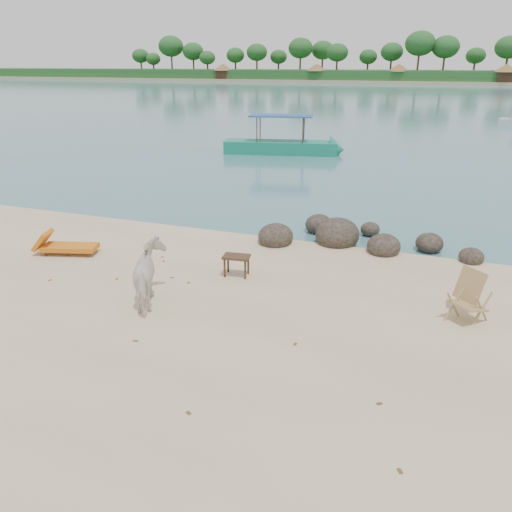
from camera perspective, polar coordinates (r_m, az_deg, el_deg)
The scene contains 10 objects.
water at distance 97.93m, azimuth 18.47°, elevation 17.31°, with size 400.00×400.00×0.00m, color #386771.
far_shore at distance 177.83m, azimuth 19.83°, elevation 18.48°, with size 420.00×90.00×1.40m, color tan.
far_scenery at distance 144.48m, azimuth 19.62°, elevation 19.39°, with size 420.00×18.00×9.50m.
boulders at distance 14.97m, azimuth 10.05°, elevation 2.07°, with size 6.24×2.80×0.97m.
cow at distance 11.11m, azimuth -11.93°, elevation -2.26°, with size 0.73×1.60×1.35m, color white.
side_table at distance 12.44m, azimuth -2.24°, elevation -1.25°, with size 0.65×0.42×0.53m, color #321E14, non-canonical shape.
lounge_chair at distance 14.79m, azimuth -20.52°, elevation 1.16°, with size 1.86×0.65×0.56m, color orange, non-canonical shape.
deck_chair at distance 11.08m, azimuth 23.14°, elevation -4.61°, with size 0.65×0.71×1.02m, color #A88554, non-canonical shape.
boat_near at distance 30.09m, azimuth 2.87°, elevation 15.08°, with size 7.40×1.66×3.59m, color #14795D, non-canonical shape.
dead_leaves at distance 10.82m, azimuth -7.81°, elevation -6.58°, with size 8.77×5.81×0.00m.
Camera 1 is at (4.36, -7.70, 5.02)m, focal length 35.00 mm.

